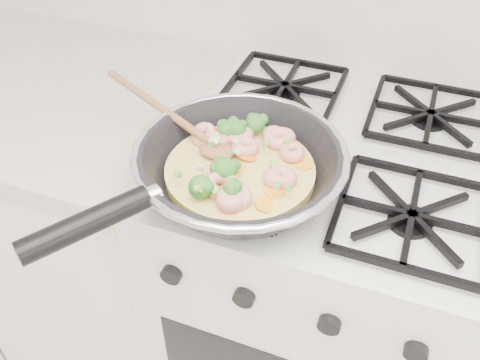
% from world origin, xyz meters
% --- Properties ---
extents(stove, '(0.60, 0.60, 0.92)m').
position_xyz_m(stove, '(0.00, 1.70, 0.46)').
color(stove, silver).
rests_on(stove, ground).
extents(counter_left, '(1.00, 0.60, 0.90)m').
position_xyz_m(counter_left, '(-0.80, 1.70, 0.45)').
color(counter_left, white).
rests_on(counter_left, ground).
extents(skillet, '(0.47, 0.48, 0.09)m').
position_xyz_m(skillet, '(-0.13, 1.52, 0.96)').
color(skillet, black).
rests_on(skillet, stove).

